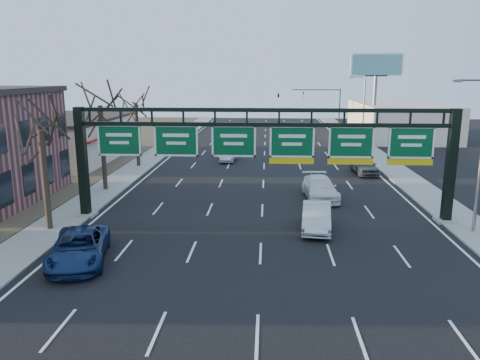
# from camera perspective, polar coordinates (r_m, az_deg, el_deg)

# --- Properties ---
(ground) EXTENTS (160.00, 160.00, 0.00)m
(ground) POSITION_cam_1_polar(r_m,az_deg,el_deg) (23.14, 2.44, -10.71)
(ground) COLOR black
(ground) RESTS_ON ground
(sidewalk_left) EXTENTS (3.00, 120.00, 0.12)m
(sidewalk_left) POSITION_cam_1_polar(r_m,az_deg,el_deg) (44.20, -13.94, 0.43)
(sidewalk_left) COLOR gray
(sidewalk_left) RESTS_ON ground
(sidewalk_right) EXTENTS (3.00, 120.00, 0.12)m
(sidewalk_right) POSITION_cam_1_polar(r_m,az_deg,el_deg) (44.05, 19.78, 0.01)
(sidewalk_right) COLOR gray
(sidewalk_right) RESTS_ON ground
(lane_markings) EXTENTS (21.60, 120.00, 0.01)m
(lane_markings) POSITION_cam_1_polar(r_m,az_deg,el_deg) (42.24, 2.89, 0.16)
(lane_markings) COLOR white
(lane_markings) RESTS_ON ground
(sign_gantry) EXTENTS (24.60, 1.20, 7.20)m
(sign_gantry) POSITION_cam_1_polar(r_m,az_deg,el_deg) (29.58, 3.09, 3.83)
(sign_gantry) COLOR black
(sign_gantry) RESTS_ON ground
(cream_strip) EXTENTS (10.90, 18.40, 4.70)m
(cream_strip) POSITION_cam_1_polar(r_m,az_deg,el_deg) (55.16, -20.00, 4.86)
(cream_strip) COLOR #BFB59E
(cream_strip) RESTS_ON ground
(building_right_distant) EXTENTS (12.00, 20.00, 5.00)m
(building_right_distant) POSITION_cam_1_polar(r_m,az_deg,el_deg) (74.21, 18.87, 6.90)
(building_right_distant) COLOR #BFB59E
(building_right_distant) RESTS_ON ground
(tree_gantry) EXTENTS (3.60, 3.60, 8.48)m
(tree_gantry) POSITION_cam_1_polar(r_m,az_deg,el_deg) (29.37, -23.31, 7.64)
(tree_gantry) COLOR #2E2319
(tree_gantry) RESTS_ON sidewalk_left
(tree_mid) EXTENTS (3.60, 3.60, 9.24)m
(tree_mid) POSITION_cam_1_polar(r_m,az_deg,el_deg) (38.53, -16.77, 10.21)
(tree_mid) COLOR #2E2319
(tree_mid) RESTS_ON sidewalk_left
(tree_far) EXTENTS (3.60, 3.60, 8.86)m
(tree_far) POSITION_cam_1_polar(r_m,az_deg,el_deg) (48.07, -12.66, 10.40)
(tree_far) COLOR #2E2319
(tree_far) RESTS_ON sidewalk_left
(streetlight_near) EXTENTS (2.15, 0.22, 9.00)m
(streetlight_near) POSITION_cam_1_polar(r_m,az_deg,el_deg) (30.12, 27.24, 3.46)
(streetlight_near) COLOR slate
(streetlight_near) RESTS_ON sidewalk_right
(streetlight_far) EXTENTS (2.15, 0.22, 9.00)m
(streetlight_far) POSITION_cam_1_polar(r_m,az_deg,el_deg) (62.57, 14.73, 8.57)
(streetlight_far) COLOR slate
(streetlight_far) RESTS_ON sidewalk_right
(billboard_right) EXTENTS (7.00, 0.50, 12.00)m
(billboard_right) POSITION_cam_1_polar(r_m,az_deg,el_deg) (67.83, 16.24, 12.15)
(billboard_right) COLOR slate
(billboard_right) RESTS_ON ground
(traffic_signal_mast) EXTENTS (10.16, 0.54, 7.00)m
(traffic_signal_mast) POSITION_cam_1_polar(r_m,az_deg,el_deg) (76.51, 7.50, 9.88)
(traffic_signal_mast) COLOR black
(traffic_signal_mast) RESTS_ON ground
(car_blue_suv) EXTENTS (3.83, 6.09, 1.57)m
(car_blue_suv) POSITION_cam_1_polar(r_m,az_deg,el_deg) (24.90, -19.05, -7.76)
(car_blue_suv) COLOR navy
(car_blue_suv) RESTS_ON ground
(car_silver_sedan) EXTENTS (2.12, 4.91, 1.57)m
(car_silver_sedan) POSITION_cam_1_polar(r_m,az_deg,el_deg) (28.72, 9.30, -4.48)
(car_silver_sedan) COLOR #AFAFB4
(car_silver_sedan) RESTS_ON ground
(car_white_wagon) EXTENTS (2.68, 5.72, 1.61)m
(car_white_wagon) POSITION_cam_1_polar(r_m,az_deg,el_deg) (35.93, 9.71, -0.95)
(car_white_wagon) COLOR white
(car_white_wagon) RESTS_ON ground
(car_grey_far) EXTENTS (2.24, 4.93, 1.64)m
(car_grey_far) POSITION_cam_1_polar(r_m,az_deg,el_deg) (45.63, 14.91, 1.73)
(car_grey_far) COLOR #44474A
(car_grey_far) RESTS_ON ground
(car_silver_distant) EXTENTS (1.69, 4.27, 1.38)m
(car_silver_distant) POSITION_cam_1_polar(r_m,az_deg,el_deg) (50.74, -1.43, 3.09)
(car_silver_distant) COLOR silver
(car_silver_distant) RESTS_ON ground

